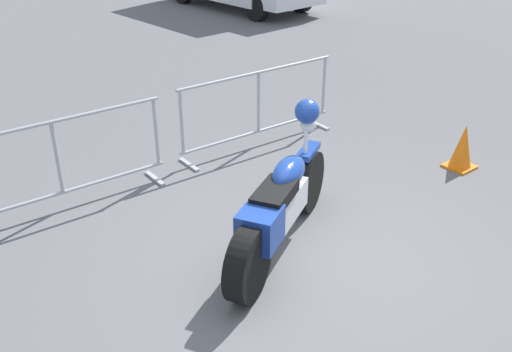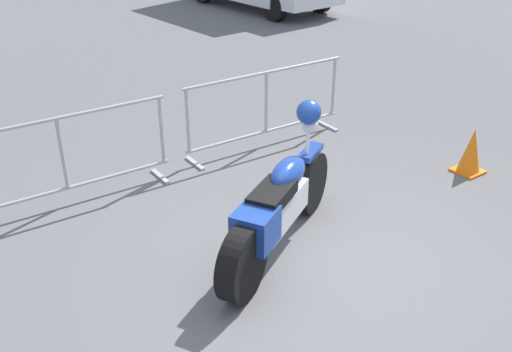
{
  "view_description": "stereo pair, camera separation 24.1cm",
  "coord_description": "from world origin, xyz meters",
  "px_view_note": "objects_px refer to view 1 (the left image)",
  "views": [
    {
      "loc": [
        -3.36,
        -3.24,
        3.33
      ],
      "look_at": [
        -0.16,
        0.79,
        0.65
      ],
      "focal_mm": 40.0,
      "sensor_mm": 36.0,
      "label": 1
    },
    {
      "loc": [
        -3.17,
        -3.38,
        3.33
      ],
      "look_at": [
        -0.16,
        0.79,
        0.65
      ],
      "focal_mm": 40.0,
      "sensor_mm": 36.0,
      "label": 2
    }
  ],
  "objects_px": {
    "traffic_cone": "(463,147)",
    "crowd_barrier_near": "(58,164)",
    "motorcycle": "(281,203)",
    "crowd_barrier_far": "(259,107)"
  },
  "relations": [
    {
      "from": "crowd_barrier_far",
      "to": "traffic_cone",
      "type": "bearing_deg",
      "value": -54.1
    },
    {
      "from": "crowd_barrier_far",
      "to": "traffic_cone",
      "type": "xyz_separation_m",
      "value": [
        1.59,
        -2.2,
        -0.27
      ]
    },
    {
      "from": "motorcycle",
      "to": "crowd_barrier_far",
      "type": "xyz_separation_m",
      "value": [
        1.41,
        2.12,
        0.05
      ]
    },
    {
      "from": "motorcycle",
      "to": "crowd_barrier_far",
      "type": "relative_size",
      "value": 0.86
    },
    {
      "from": "traffic_cone",
      "to": "crowd_barrier_far",
      "type": "bearing_deg",
      "value": 125.9
    },
    {
      "from": "motorcycle",
      "to": "crowd_barrier_far",
      "type": "bearing_deg",
      "value": 27.15
    },
    {
      "from": "crowd_barrier_near",
      "to": "traffic_cone",
      "type": "distance_m",
      "value": 4.94
    },
    {
      "from": "traffic_cone",
      "to": "crowd_barrier_near",
      "type": "bearing_deg",
      "value": 153.52
    },
    {
      "from": "crowd_barrier_near",
      "to": "crowd_barrier_far",
      "type": "relative_size",
      "value": 1.0
    },
    {
      "from": "motorcycle",
      "to": "traffic_cone",
      "type": "bearing_deg",
      "value": -30.71
    }
  ]
}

